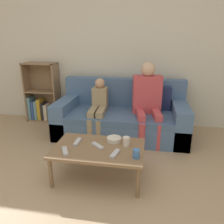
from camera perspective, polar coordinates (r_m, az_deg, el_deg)
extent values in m
cube|color=beige|center=(3.80, 1.59, 16.41)|extent=(12.00, 0.06, 2.60)
cube|color=#4C6B93|center=(3.44, 2.37, -3.67)|extent=(1.97, 0.92, 0.28)
cube|color=#466288|center=(3.29, 2.21, -1.16)|extent=(1.53, 0.74, 0.10)
cube|color=#4C6B93|center=(3.65, 3.22, 5.31)|extent=(1.97, 0.18, 0.45)
cube|color=#4C6B93|center=(3.60, -11.53, -0.79)|extent=(0.22, 0.92, 0.54)
cube|color=#4C6B93|center=(3.41, 17.16, -2.43)|extent=(0.22, 0.92, 0.54)
cube|color=navy|center=(3.50, 12.17, 3.58)|extent=(0.36, 0.12, 0.36)
cube|color=#8E7051|center=(4.28, -21.06, 4.96)|extent=(0.02, 0.28, 1.05)
cube|color=#8E7051|center=(4.03, -14.16, 4.84)|extent=(0.02, 0.28, 1.05)
cube|color=#8E7051|center=(4.26, -16.95, 5.33)|extent=(0.58, 0.02, 1.05)
cube|color=#8E7051|center=(4.29, -17.05, -1.76)|extent=(0.58, 0.28, 0.02)
cube|color=#8E7051|center=(4.14, -17.75, 5.19)|extent=(0.54, 0.28, 0.02)
cube|color=#8E7051|center=(4.06, -18.44, 11.95)|extent=(0.58, 0.28, 0.02)
cube|color=#6699A8|center=(4.33, -20.22, 1.12)|extent=(0.06, 0.22, 0.41)
cube|color=#33519E|center=(4.31, -19.50, 0.61)|extent=(0.04, 0.20, 0.34)
cube|color=#6699A8|center=(4.28, -18.84, 0.60)|extent=(0.05, 0.20, 0.34)
cube|color=gold|center=(4.25, -18.06, 0.80)|extent=(0.07, 0.21, 0.38)
cube|color=#232328|center=(4.23, -17.22, 0.32)|extent=(0.04, 0.21, 0.31)
cube|color=beige|center=(4.20, -16.52, 0.09)|extent=(0.06, 0.21, 0.28)
cylinder|color=brown|center=(2.36, -15.73, -15.17)|extent=(0.04, 0.04, 0.33)
cylinder|color=brown|center=(2.17, 6.81, -17.83)|extent=(0.04, 0.04, 0.33)
cylinder|color=brown|center=(2.76, -11.18, -9.42)|extent=(0.04, 0.04, 0.33)
cylinder|color=brown|center=(2.60, 7.47, -11.06)|extent=(0.04, 0.04, 0.33)
cube|color=brown|center=(2.34, -3.53, -9.52)|extent=(0.95, 0.60, 0.03)
cylinder|color=#C6474C|center=(2.98, 7.75, -6.46)|extent=(0.10, 0.10, 0.38)
cylinder|color=#C6474C|center=(3.02, 12.07, -6.39)|extent=(0.10, 0.10, 0.38)
cube|color=#C6474C|center=(3.11, 7.43, -0.63)|extent=(0.16, 0.42, 0.09)
cube|color=#C6474C|center=(3.15, 11.55, -0.63)|extent=(0.16, 0.42, 0.09)
cube|color=#C6474C|center=(3.29, 9.09, 4.59)|extent=(0.44, 0.26, 0.55)
sphere|color=#D1A889|center=(3.23, 9.43, 10.98)|extent=(0.21, 0.21, 0.21)
cylinder|color=#9E8966|center=(3.10, -5.74, -5.36)|extent=(0.09, 0.09, 0.38)
cylinder|color=#9E8966|center=(3.08, -3.49, -5.50)|extent=(0.09, 0.09, 0.38)
cube|color=#9E8966|center=(3.23, -4.93, 0.19)|extent=(0.12, 0.41, 0.09)
cube|color=#9E8966|center=(3.21, -2.77, 0.10)|extent=(0.12, 0.41, 0.09)
cube|color=#9E8966|center=(3.41, -3.11, 3.52)|extent=(0.23, 0.21, 0.35)
sphere|color=tan|center=(3.36, -3.19, 7.52)|extent=(0.15, 0.15, 0.15)
cylinder|color=#3D70B2|center=(2.14, 6.35, -10.74)|extent=(0.07, 0.07, 0.09)
cylinder|color=silver|center=(2.35, 3.75, -7.67)|extent=(0.07, 0.07, 0.10)
cube|color=#B7B7BC|center=(2.34, -3.84, -8.78)|extent=(0.16, 0.15, 0.02)
cube|color=#B7B7BC|center=(2.45, -9.00, -7.68)|extent=(0.05, 0.17, 0.02)
cube|color=#B7B7BC|center=(2.29, -12.18, -9.91)|extent=(0.12, 0.17, 0.02)
cube|color=#B7B7BC|center=(2.19, 0.78, -10.81)|extent=(0.09, 0.18, 0.02)
cylinder|color=beige|center=(2.45, 0.54, -7.14)|extent=(0.16, 0.16, 0.05)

